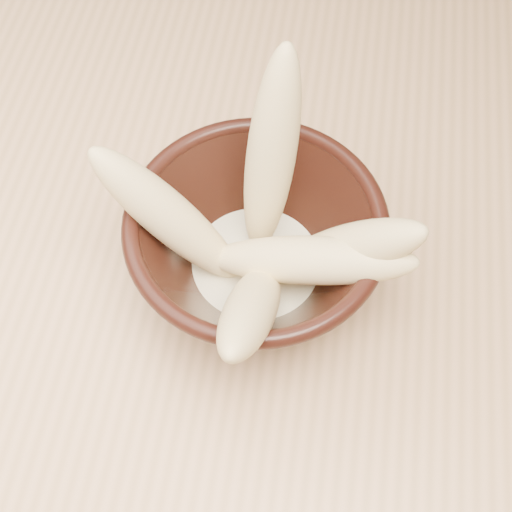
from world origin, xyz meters
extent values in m
plane|color=#A07B4B|center=(0.00, 0.00, 0.00)|extent=(4.00, 4.00, 0.00)
cube|color=#E0AA7B|center=(0.00, 0.00, 0.73)|extent=(1.20, 0.80, 0.04)
cylinder|color=black|center=(-0.01, -0.05, 0.76)|extent=(0.08, 0.08, 0.01)
cylinder|color=black|center=(-0.01, -0.05, 0.77)|extent=(0.08, 0.08, 0.01)
torus|color=black|center=(-0.01, -0.05, 0.84)|extent=(0.18, 0.18, 0.01)
cylinder|color=beige|center=(-0.01, -0.05, 0.78)|extent=(0.10, 0.10, 0.01)
ellipsoid|color=#F0D08D|center=(0.00, -0.01, 0.87)|extent=(0.05, 0.09, 0.17)
ellipsoid|color=#F0D08D|center=(-0.07, -0.05, 0.84)|extent=(0.12, 0.05, 0.13)
ellipsoid|color=#F0D08D|center=(0.06, -0.05, 0.84)|extent=(0.12, 0.06, 0.12)
ellipsoid|color=#F0D08D|center=(0.03, -0.06, 0.83)|extent=(0.15, 0.05, 0.08)
ellipsoid|color=#F0D08D|center=(0.00, -0.11, 0.84)|extent=(0.04, 0.13, 0.12)
camera|label=1|loc=(0.03, -0.30, 1.25)|focal=50.00mm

